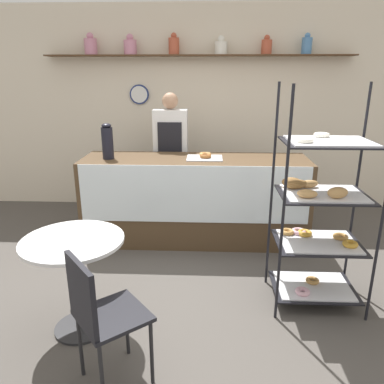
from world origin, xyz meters
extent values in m
plane|color=#4C4742|center=(0.00, 0.00, 0.00)|extent=(14.00, 14.00, 0.00)
cube|color=beige|center=(0.00, 2.39, 1.35)|extent=(10.00, 0.06, 2.70)
cube|color=#4C331E|center=(0.00, 2.24, 2.05)|extent=(3.94, 0.24, 0.02)
cylinder|color=#CC7F99|center=(-1.38, 2.24, 2.16)|extent=(0.16, 0.16, 0.20)
sphere|color=#CC7F99|center=(-1.38, 2.24, 2.29)|extent=(0.09, 0.09, 0.09)
cylinder|color=#CC7F99|center=(-0.87, 2.24, 2.15)|extent=(0.16, 0.16, 0.18)
sphere|color=#CC7F99|center=(-0.87, 2.24, 2.27)|extent=(0.09, 0.09, 0.09)
cylinder|color=#B24C33|center=(-0.31, 2.24, 2.16)|extent=(0.14, 0.14, 0.20)
sphere|color=#B24C33|center=(-0.31, 2.24, 2.29)|extent=(0.07, 0.07, 0.07)
cylinder|color=silver|center=(0.28, 2.24, 2.14)|extent=(0.16, 0.16, 0.16)
sphere|color=silver|center=(0.28, 2.24, 2.25)|extent=(0.09, 0.09, 0.09)
cylinder|color=#B24C33|center=(0.86, 2.24, 2.15)|extent=(0.13, 0.13, 0.17)
sphere|color=#B24C33|center=(0.86, 2.24, 2.26)|extent=(0.07, 0.07, 0.07)
cylinder|color=#4C7FB2|center=(1.35, 2.24, 2.16)|extent=(0.13, 0.13, 0.20)
sphere|color=#4C7FB2|center=(1.35, 2.24, 2.28)|extent=(0.07, 0.07, 0.07)
cylinder|color=navy|center=(-0.80, 2.34, 1.56)|extent=(0.26, 0.03, 0.26)
cylinder|color=white|center=(-0.80, 2.33, 1.56)|extent=(0.22, 0.00, 0.22)
cube|color=#4C3823|center=(0.00, 1.17, 0.48)|extent=(2.47, 0.67, 0.96)
cube|color=silver|center=(0.00, 0.83, 0.65)|extent=(2.37, 0.01, 0.61)
cylinder|color=black|center=(0.69, -0.28, 0.89)|extent=(0.02, 0.02, 1.78)
cylinder|color=black|center=(1.40, -0.28, 0.89)|extent=(0.02, 0.02, 1.78)
cylinder|color=black|center=(0.69, 0.24, 0.89)|extent=(0.02, 0.02, 1.78)
cylinder|color=black|center=(1.40, 0.24, 0.89)|extent=(0.02, 0.02, 1.78)
cube|color=black|center=(1.04, -0.02, 0.12)|extent=(0.68, 0.50, 0.01)
cube|color=silver|center=(1.04, -0.02, 0.13)|extent=(0.60, 0.44, 0.01)
torus|color=tan|center=(1.05, 0.03, 0.16)|extent=(0.11, 0.11, 0.03)
torus|color=#EAB2C1|center=(0.92, -0.15, 0.16)|extent=(0.12, 0.12, 0.04)
cube|color=black|center=(1.04, -0.02, 0.53)|extent=(0.68, 0.50, 0.01)
cube|color=silver|center=(1.04, -0.02, 0.54)|extent=(0.60, 0.44, 0.01)
torus|color=gold|center=(1.27, -0.11, 0.57)|extent=(0.12, 0.12, 0.04)
torus|color=tan|center=(1.24, 0.04, 0.56)|extent=(0.12, 0.12, 0.03)
torus|color=tan|center=(0.82, 0.11, 0.57)|extent=(0.11, 0.11, 0.03)
torus|color=#EAB2C1|center=(0.92, 0.13, 0.57)|extent=(0.12, 0.12, 0.03)
torus|color=gold|center=(0.96, 0.09, 0.57)|extent=(0.12, 0.12, 0.04)
cube|color=black|center=(1.04, -0.02, 0.94)|extent=(0.68, 0.50, 0.01)
cube|color=silver|center=(1.04, -0.02, 0.95)|extent=(0.60, 0.44, 0.01)
ellipsoid|color=tan|center=(1.10, -0.15, 1.00)|extent=(0.18, 0.13, 0.09)
ellipsoid|color=tan|center=(0.88, -0.15, 0.99)|extent=(0.16, 0.11, 0.06)
ellipsoid|color=tan|center=(0.96, 0.11, 0.99)|extent=(0.18, 0.11, 0.06)
ellipsoid|color=olive|center=(0.82, 0.11, 1.00)|extent=(0.18, 0.13, 0.08)
ellipsoid|color=olive|center=(0.85, 0.08, 1.00)|extent=(0.21, 0.13, 0.07)
cube|color=black|center=(1.04, -0.02, 1.35)|extent=(0.68, 0.50, 0.01)
cube|color=silver|center=(1.04, -0.02, 1.36)|extent=(0.60, 0.44, 0.01)
torus|color=silver|center=(0.84, -0.12, 1.39)|extent=(0.12, 0.12, 0.03)
torus|color=silver|center=(1.02, 0.12, 1.39)|extent=(0.12, 0.12, 0.03)
cube|color=#282833|center=(-0.32, 1.69, 0.45)|extent=(0.25, 0.19, 0.90)
cube|color=silver|center=(-0.32, 1.69, 1.16)|extent=(0.41, 0.22, 0.53)
cube|color=black|center=(-0.32, 1.58, 1.07)|extent=(0.29, 0.01, 0.44)
sphere|color=tan|center=(-0.32, 1.69, 1.53)|extent=(0.19, 0.19, 0.19)
cylinder|color=#262628|center=(-0.80, -0.48, 0.01)|extent=(0.40, 0.40, 0.02)
cylinder|color=#333338|center=(-0.80, -0.48, 0.37)|extent=(0.06, 0.06, 0.69)
cylinder|color=white|center=(-0.80, -0.48, 0.73)|extent=(0.72, 0.72, 0.02)
cylinder|color=black|center=(-0.18, -0.97, 0.23)|extent=(0.02, 0.02, 0.46)
cylinder|color=black|center=(-0.39, -0.72, 0.23)|extent=(0.02, 0.02, 0.46)
cylinder|color=black|center=(-0.43, -1.18, 0.23)|extent=(0.02, 0.02, 0.46)
cylinder|color=black|center=(-0.64, -0.93, 0.23)|extent=(0.02, 0.02, 0.46)
cube|color=black|center=(-0.41, -0.95, 0.47)|extent=(0.53, 0.53, 0.03)
cube|color=black|center=(-0.55, -1.06, 0.68)|extent=(0.25, 0.30, 0.40)
cylinder|color=black|center=(-0.94, 1.11, 1.12)|extent=(0.12, 0.12, 0.34)
ellipsoid|color=black|center=(-0.94, 1.11, 1.31)|extent=(0.10, 0.10, 0.05)
cube|color=silver|center=(0.10, 1.16, 0.96)|extent=(0.38, 0.31, 0.01)
torus|color=tan|center=(0.11, 1.25, 0.98)|extent=(0.13, 0.13, 0.03)
torus|color=brown|center=(0.11, 1.15, 0.99)|extent=(0.12, 0.12, 0.04)
torus|color=brown|center=(0.12, 1.24, 0.98)|extent=(0.12, 0.12, 0.03)
camera|label=1|loc=(0.14, -2.83, 1.85)|focal=35.00mm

